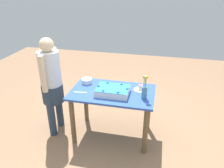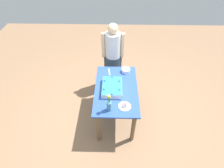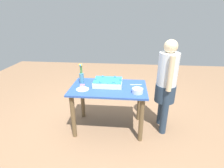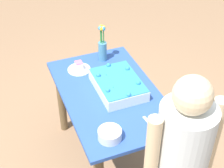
% 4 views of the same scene
% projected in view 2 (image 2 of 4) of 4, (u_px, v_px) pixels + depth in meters
% --- Properties ---
extents(ground_plane, '(8.00, 8.00, 0.00)m').
position_uv_depth(ground_plane, '(116.00, 115.00, 3.48)').
color(ground_plane, '#916D4E').
extents(dining_table, '(1.18, 0.72, 0.75)m').
position_uv_depth(dining_table, '(116.00, 94.00, 3.06)').
color(dining_table, '#2C4FA1').
rests_on(dining_table, ground_plane).
extents(sheet_cake, '(0.45, 0.33, 0.12)m').
position_uv_depth(sheet_cake, '(112.00, 87.00, 2.91)').
color(sheet_cake, silver).
rests_on(sheet_cake, dining_table).
extents(serving_plate_with_slice, '(0.19, 0.19, 0.08)m').
position_uv_depth(serving_plate_with_slice, '(125.00, 106.00, 2.66)').
color(serving_plate_with_slice, white).
rests_on(serving_plate_with_slice, dining_table).
extents(cake_knife, '(0.19, 0.04, 0.00)m').
position_uv_depth(cake_knife, '(109.00, 72.00, 3.27)').
color(cake_knife, silver).
rests_on(cake_knife, dining_table).
extents(flower_vase, '(0.07, 0.07, 0.33)m').
position_uv_depth(flower_vase, '(109.00, 104.00, 2.54)').
color(flower_vase, teal).
rests_on(flower_vase, dining_table).
extents(fruit_bowl, '(0.16, 0.16, 0.07)m').
position_uv_depth(fruit_bowl, '(126.00, 70.00, 3.25)').
color(fruit_bowl, silver).
rests_on(fruit_bowl, dining_table).
extents(person_standing, '(0.31, 0.45, 1.49)m').
position_uv_depth(person_standing, '(113.00, 54.00, 3.53)').
color(person_standing, '#27394E').
rests_on(person_standing, ground_plane).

